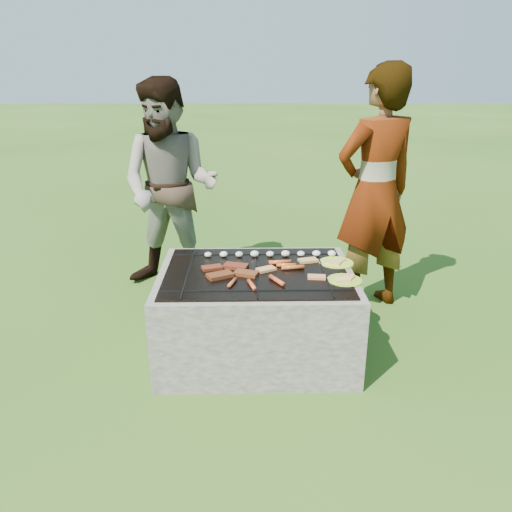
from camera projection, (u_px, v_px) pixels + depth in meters
The scene contains 10 objects.
lawn at pixel (256, 351), 3.53m from camera, with size 60.00×60.00×0.00m, color #224C13.
fire_pit at pixel (256, 315), 3.43m from camera, with size 1.30×1.00×0.62m.
mushrooms at pixel (274, 254), 3.58m from camera, with size 0.94×0.06×0.04m.
pork_slabs at pixel (230, 271), 3.29m from camera, with size 0.39×0.30×0.02m.
sausages at pixel (274, 272), 3.26m from camera, with size 0.51×0.47×0.03m.
bread_on_grate at pixel (296, 268), 3.35m from camera, with size 0.45×0.39×0.02m.
plate_far at pixel (336, 263), 3.47m from camera, with size 0.31×0.31×0.03m.
plate_near at pixel (345, 280), 3.18m from camera, with size 0.22×0.22×0.03m.
cook at pixel (375, 192), 3.92m from camera, with size 0.71×0.46×1.94m, color gray.
bystander at pixel (170, 188), 4.33m from camera, with size 0.89×0.69×1.83m, color #A29587.
Camera 1 is at (-0.06, -3.08, 1.86)m, focal length 35.00 mm.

